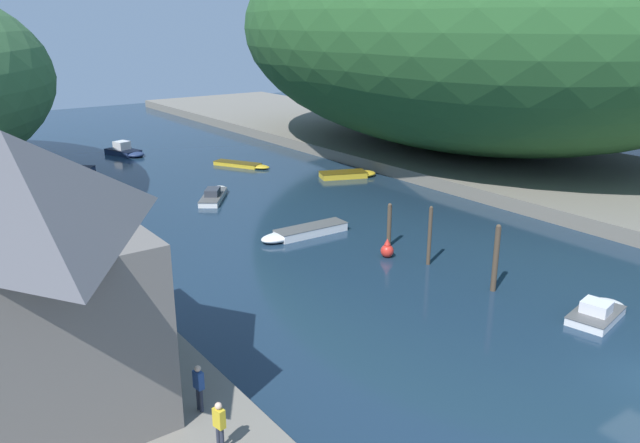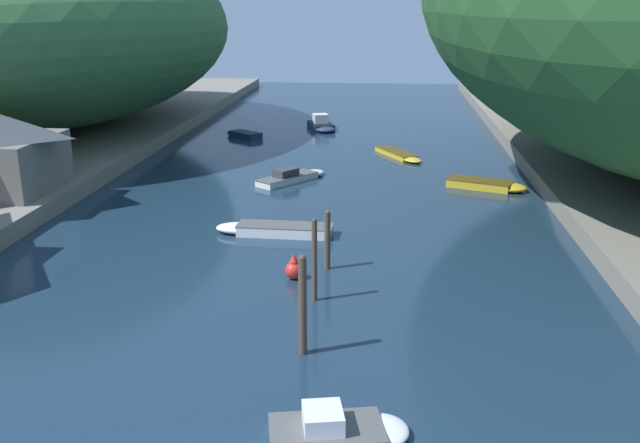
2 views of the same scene
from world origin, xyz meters
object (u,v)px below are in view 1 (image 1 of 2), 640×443
boat_near_quay (599,311)px  boat_navy_launch (244,165)px  boat_yellow_tender (71,169)px  channel_buoy_near (387,250)px  boat_red_skiff (350,174)px  boat_small_dinghy (126,151)px  waterfront_building (21,264)px  boat_moored_right (301,232)px  person_by_boathouse (219,423)px  person_on_quay (199,385)px  boat_white_cruiser (214,194)px

boat_near_quay → boat_navy_launch: size_ratio=0.72×
boat_yellow_tender → boat_navy_launch: boat_yellow_tender is taller
boat_navy_launch → boat_near_quay: bearing=58.4°
boat_navy_launch → channel_buoy_near: (-5.00, -26.14, 0.27)m
boat_red_skiff → boat_small_dinghy: size_ratio=1.05×
waterfront_building → boat_near_quay: (23.24, -7.37, -5.51)m
boat_near_quay → boat_moored_right: bearing=-176.4°
person_by_boathouse → boat_red_skiff: bearing=-54.8°
boat_yellow_tender → person_on_quay: bearing=-150.1°
person_on_quay → waterfront_building: bearing=35.7°
boat_red_skiff → boat_moored_right: 16.65m
boat_moored_right → boat_small_dinghy: (-0.28, 31.99, 0.15)m
boat_red_skiff → person_by_boathouse: (-27.48, -28.04, 1.77)m
boat_moored_right → boat_navy_launch: size_ratio=1.07×
boat_moored_right → boat_near_quay: boat_near_quay is taller
boat_white_cruiser → boat_moored_right: size_ratio=0.87×
boat_moored_right → boat_small_dinghy: boat_small_dinghy is taller
boat_small_dinghy → person_by_boathouse: (-14.50, -49.26, 1.60)m
waterfront_building → boat_red_skiff: (31.07, 21.34, -5.55)m
boat_moored_right → channel_buoy_near: size_ratio=5.32×
boat_red_skiff → boat_navy_launch: boat_red_skiff is taller
boat_navy_launch → boat_red_skiff: bearing=93.2°
boat_white_cruiser → person_by_boathouse: size_ratio=3.24×
boat_white_cruiser → boat_small_dinghy: boat_small_dinghy is taller
waterfront_building → boat_white_cruiser: size_ratio=1.98×
boat_small_dinghy → boat_navy_launch: bearing=102.9°
boat_moored_right → boat_yellow_tender: size_ratio=1.62×
boat_small_dinghy → boat_near_quay: size_ratio=1.22×
boat_yellow_tender → channel_buoy_near: 34.76m
boat_yellow_tender → boat_navy_launch: 15.91m
boat_yellow_tender → waterfront_building: bearing=-156.9°
boat_moored_right → person_by_boathouse: size_ratio=3.70×
boat_white_cruiser → boat_small_dinghy: size_ratio=1.06×
boat_white_cruiser → boat_yellow_tender: 17.15m
boat_near_quay → channel_buoy_near: size_ratio=3.57×
boat_near_quay → boat_navy_launch: (2.16, 37.97, -0.10)m
boat_small_dinghy → person_on_quay: 49.09m
boat_yellow_tender → channel_buoy_near: size_ratio=3.29×
waterfront_building → boat_moored_right: (18.38, 10.56, -5.53)m
boat_near_quay → waterfront_building: bearing=-119.1°
boat_white_cruiser → channel_buoy_near: channel_buoy_near is taller
boat_white_cruiser → boat_red_skiff: bearing=33.3°
waterfront_building → boat_moored_right: waterfront_building is taller
boat_yellow_tender → person_on_quay: size_ratio=2.29×
boat_moored_right → person_by_boathouse: bearing=141.4°
boat_red_skiff → boat_near_quay: bearing=6.4°
boat_yellow_tender → boat_small_dinghy: 8.16m
boat_navy_launch → waterfront_building: bearing=22.0°
waterfront_building → boat_yellow_tender: bearing=73.4°
boat_yellow_tender → boat_near_quay: boat_near_quay is taller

